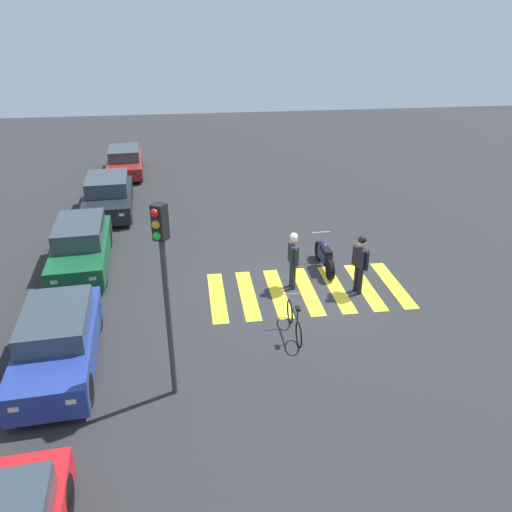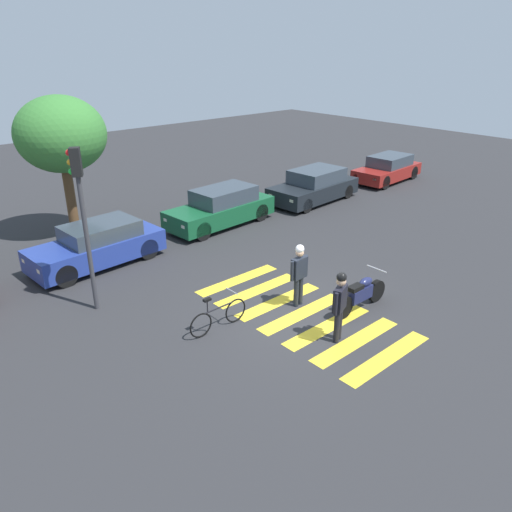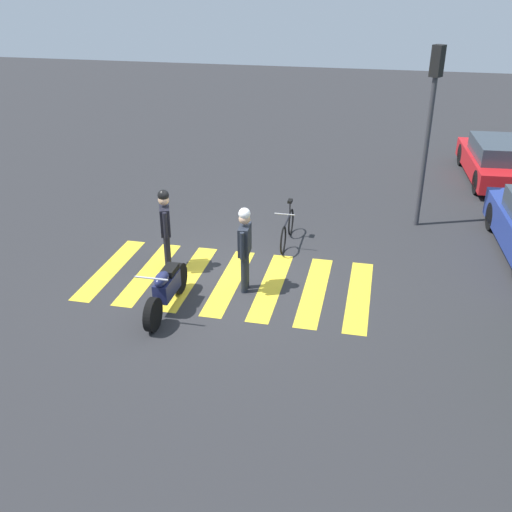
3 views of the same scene
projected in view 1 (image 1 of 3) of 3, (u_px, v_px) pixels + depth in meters
ground_plane at (307, 291)px, 15.14m from camera, size 60.00×60.00×0.00m
police_motorcycle at (325, 256)px, 16.24m from camera, size 2.04×0.62×1.03m
leaning_bicycle at (294, 322)px, 12.95m from camera, size 1.75×0.46×0.99m
officer_on_foot at (360, 260)px, 14.59m from camera, size 0.64×0.36×1.83m
officer_by_motorcycle at (293, 257)px, 14.87m from camera, size 0.67×0.24×1.79m
crosswalk_stripes at (307, 290)px, 15.13m from camera, size 2.90×5.85×0.01m
car_blue_hatchback at (58, 341)px, 11.68m from camera, size 4.33×1.93×1.38m
car_green_compact at (81, 246)px, 16.34m from camera, size 4.55×1.94×1.48m
car_black_suv at (108, 195)px, 20.92m from camera, size 4.48×2.14×1.44m
car_maroon_wagon at (125, 162)px, 25.76m from camera, size 4.16×1.95×1.32m
traffic_light_pole at (164, 275)px, 9.81m from camera, size 0.36×0.33×4.38m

